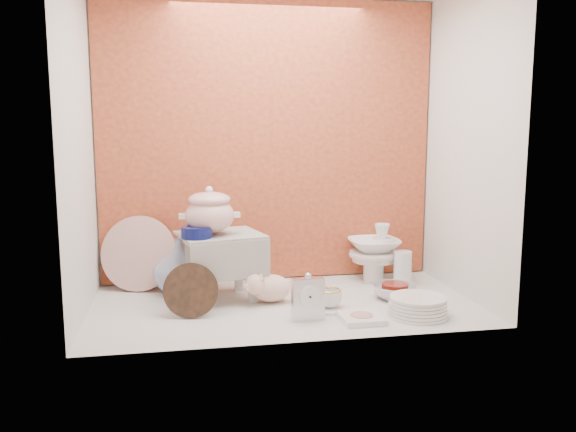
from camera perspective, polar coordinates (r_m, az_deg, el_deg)
name	(u,v)px	position (r m, az deg, el deg)	size (l,w,h in m)	color
ground	(285,304)	(2.85, -0.33, -8.44)	(1.80, 1.80, 0.00)	silver
niche_shell	(278,106)	(2.90, -0.98, 10.47)	(1.86, 1.03, 1.53)	#BE5F2F
step_stool	(221,266)	(2.92, -6.46, -4.81)	(0.38, 0.33, 0.32)	silver
soup_tureen	(209,210)	(2.84, -7.52, 0.53)	(0.27, 0.27, 0.23)	white
cobalt_bowl	(197,232)	(2.79, -8.73, -1.53)	(0.15, 0.15, 0.05)	#0A104C
floral_platter	(139,253)	(3.15, -14.09, -3.49)	(0.39, 0.13, 0.38)	silver
blue_white_vase	(180,266)	(3.05, -10.29, -4.73)	(0.26, 0.26, 0.28)	white
lacquer_tray	(191,291)	(2.68, -9.27, -7.05)	(0.24, 0.08, 0.24)	black
mantel_clock	(308,297)	(2.61, 1.91, -7.73)	(0.14, 0.05, 0.21)	silver
plush_pig	(271,288)	(2.86, -1.65, -6.86)	(0.25, 0.17, 0.15)	beige
teacup_saucer	(330,308)	(2.78, 4.00, -8.80)	(0.19, 0.19, 0.01)	white
gold_rim_teacup	(330,298)	(2.76, 4.01, -7.81)	(0.11, 0.11, 0.09)	white
lattice_dish	(361,318)	(2.64, 7.04, -9.66)	(0.18, 0.18, 0.03)	white
dinner_plate_stack	(418,306)	(2.74, 12.29, -8.42)	(0.27, 0.27, 0.09)	white
crystal_bowl	(395,292)	(2.98, 10.18, -7.13)	(0.22, 0.22, 0.07)	silver
clear_glass_vase	(402,269)	(3.20, 10.89, -4.97)	(0.09, 0.09, 0.19)	silver
porcelain_tower	(374,252)	(3.27, 8.21, -3.45)	(0.27, 0.27, 0.31)	white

